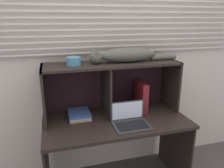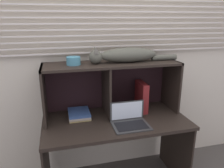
{
  "view_description": "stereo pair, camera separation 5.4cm",
  "coord_description": "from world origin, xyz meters",
  "px_view_note": "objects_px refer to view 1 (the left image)",
  "views": [
    {
      "loc": [
        -0.54,
        -1.59,
        1.66
      ],
      "look_at": [
        0.0,
        0.31,
        1.05
      ],
      "focal_mm": 34.48,
      "sensor_mm": 36.0,
      "label": 1
    },
    {
      "loc": [
        -0.49,
        -1.6,
        1.66
      ],
      "look_at": [
        0.0,
        0.31,
        1.05
      ],
      "focal_mm": 34.48,
      "sensor_mm": 36.0,
      "label": 2
    }
  ],
  "objects_px": {
    "binder_upright": "(141,96)",
    "book_stack": "(79,115)",
    "laptop": "(130,120)",
    "small_basket": "(74,61)",
    "cat": "(126,55)"
  },
  "relations": [
    {
      "from": "binder_upright",
      "to": "book_stack",
      "type": "distance_m",
      "value": 0.65
    },
    {
      "from": "laptop",
      "to": "binder_upright",
      "type": "distance_m",
      "value": 0.36
    },
    {
      "from": "laptop",
      "to": "small_basket",
      "type": "distance_m",
      "value": 0.73
    },
    {
      "from": "binder_upright",
      "to": "cat",
      "type": "bearing_deg",
      "value": 180.0
    },
    {
      "from": "book_stack",
      "to": "small_basket",
      "type": "distance_m",
      "value": 0.52
    },
    {
      "from": "cat",
      "to": "small_basket",
      "type": "bearing_deg",
      "value": -180.0
    },
    {
      "from": "cat",
      "to": "small_basket",
      "type": "height_order",
      "value": "cat"
    },
    {
      "from": "book_stack",
      "to": "laptop",
      "type": "bearing_deg",
      "value": -32.23
    },
    {
      "from": "laptop",
      "to": "book_stack",
      "type": "xyz_separation_m",
      "value": [
        -0.42,
        0.27,
        -0.01
      ]
    },
    {
      "from": "cat",
      "to": "laptop",
      "type": "xyz_separation_m",
      "value": [
        -0.04,
        -0.27,
        -0.54
      ]
    },
    {
      "from": "cat",
      "to": "binder_upright",
      "type": "distance_m",
      "value": 0.46
    },
    {
      "from": "laptop",
      "to": "binder_upright",
      "type": "height_order",
      "value": "binder_upright"
    },
    {
      "from": "book_stack",
      "to": "small_basket",
      "type": "xyz_separation_m",
      "value": [
        -0.03,
        0.0,
        0.52
      ]
    },
    {
      "from": "laptop",
      "to": "small_basket",
      "type": "xyz_separation_m",
      "value": [
        -0.45,
        0.27,
        0.51
      ]
    },
    {
      "from": "book_stack",
      "to": "small_basket",
      "type": "relative_size",
      "value": 2.03
    }
  ]
}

